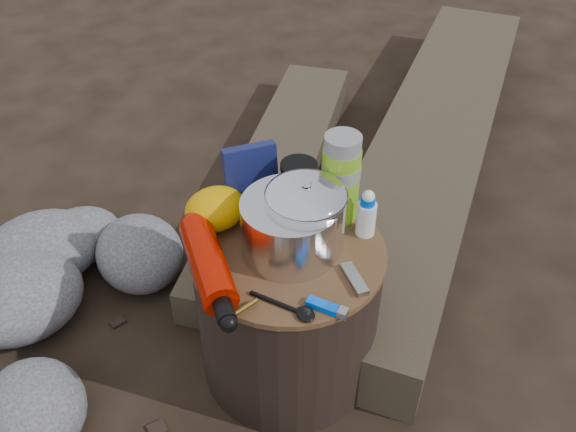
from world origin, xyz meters
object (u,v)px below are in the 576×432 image
stump (288,310)px  camping_pot (306,216)px  fuel_bottle (208,263)px  travel_mug (299,187)px  log_main (433,145)px  thermos (341,178)px

stump → camping_pot: 0.28m
stump → fuel_bottle: 0.29m
camping_pot → travel_mug: (0.05, 0.12, -0.02)m
fuel_bottle → camping_pot: bearing=6.0°
fuel_bottle → log_main: bearing=35.8°
stump → log_main: stump is taller
stump → camping_pot: bearing=-8.7°
camping_pot → thermos: thermos is taller
thermos → log_main: bearing=33.9°
stump → fuel_bottle: bearing=177.6°
stump → thermos: 0.34m
log_main → camping_pot: (-0.80, -0.52, 0.38)m
log_main → thermos: 0.92m
fuel_bottle → travel_mug: travel_mug is taller
camping_pot → log_main: bearing=32.7°
log_main → thermos: bearing=-96.7°
camping_pot → travel_mug: 0.13m
stump → thermos: bearing=17.3°
camping_pot → travel_mug: camping_pot is taller
log_main → stump: bearing=-99.4°
fuel_bottle → thermos: bearing=16.5°
fuel_bottle → thermos: (0.33, 0.04, 0.07)m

